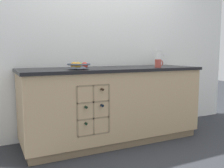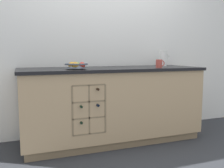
% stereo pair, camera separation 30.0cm
% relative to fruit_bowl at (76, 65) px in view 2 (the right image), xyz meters
% --- Properties ---
extents(ground_plane, '(14.00, 14.00, 0.00)m').
position_rel_fruit_bowl_xyz_m(ground_plane, '(0.47, 0.14, -0.95)').
color(ground_plane, '#2D3035').
extents(back_wall, '(4.55, 0.06, 2.55)m').
position_rel_fruit_bowl_xyz_m(back_wall, '(0.47, 0.56, 0.33)').
color(back_wall, white).
rests_on(back_wall, ground_plane).
extents(kitchen_island, '(2.19, 0.76, 0.91)m').
position_rel_fruit_bowl_xyz_m(kitchen_island, '(0.46, 0.13, -0.49)').
color(kitchen_island, '#8B7354').
rests_on(kitchen_island, ground_plane).
extents(fruit_bowl, '(0.25, 0.25, 0.08)m').
position_rel_fruit_bowl_xyz_m(fruit_bowl, '(0.00, 0.00, 0.00)').
color(fruit_bowl, '#4C5666').
rests_on(fruit_bowl, kitchen_island).
extents(white_pitcher, '(0.16, 0.11, 0.21)m').
position_rel_fruit_bowl_xyz_m(white_pitcher, '(1.30, 0.33, 0.07)').
color(white_pitcher, white).
rests_on(white_pitcher, kitchen_island).
extents(ceramic_mug, '(0.12, 0.08, 0.10)m').
position_rel_fruit_bowl_xyz_m(ceramic_mug, '(1.00, -0.07, 0.01)').
color(ceramic_mug, '#B7473D').
rests_on(ceramic_mug, kitchen_island).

